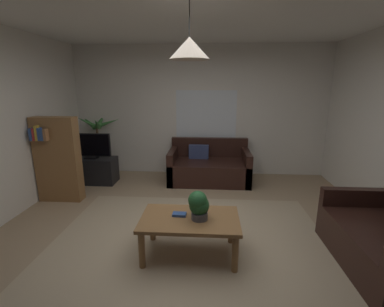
{
  "coord_description": "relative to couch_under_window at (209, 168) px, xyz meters",
  "views": [
    {
      "loc": [
        0.22,
        -2.97,
        1.89
      ],
      "look_at": [
        0.0,
        0.3,
        1.05
      ],
      "focal_mm": 25.2,
      "sensor_mm": 36.0,
      "label": 1
    }
  ],
  "objects": [
    {
      "name": "coffee_table",
      "position": [
        -0.2,
        -2.47,
        0.11
      ],
      "size": [
        1.09,
        0.66,
        0.46
      ],
      "color": "olive",
      "rests_on": "ground"
    },
    {
      "name": "floor",
      "position": [
        -0.21,
        -2.2,
        -0.28
      ],
      "size": [
        5.25,
        5.42,
        0.02
      ],
      "primitive_type": "cube",
      "color": "#9E8466",
      "rests_on": "ground"
    },
    {
      "name": "book_on_table_0",
      "position": [
        -0.32,
        -2.42,
        0.2
      ],
      "size": [
        0.16,
        0.1,
        0.03
      ],
      "primitive_type": "cube",
      "rotation": [
        0.0,
        0.0,
        -0.05
      ],
      "color": "#2D4C8C",
      "rests_on": "coffee_table"
    },
    {
      "name": "couch_under_window",
      "position": [
        0.0,
        0.0,
        0.0
      ],
      "size": [
        1.58,
        0.89,
        0.82
      ],
      "color": "black",
      "rests_on": "ground"
    },
    {
      "name": "tv",
      "position": [
        -2.29,
        -0.27,
        0.48
      ],
      "size": [
        0.79,
        0.16,
        0.49
      ],
      "color": "black",
      "rests_on": "tv_stand"
    },
    {
      "name": "ceiling",
      "position": [
        -0.21,
        -2.2,
        2.42
      ],
      "size": [
        5.25,
        5.42,
        0.02
      ],
      "primitive_type": "cube",
      "color": "white"
    },
    {
      "name": "tv_stand",
      "position": [
        -2.29,
        -0.24,
        -0.02
      ],
      "size": [
        0.9,
        0.44,
        0.5
      ],
      "primitive_type": "cube",
      "color": "black",
      "rests_on": "ground"
    },
    {
      "name": "wall_back",
      "position": [
        -0.21,
        0.54,
        1.07
      ],
      "size": [
        5.37,
        0.06,
        2.69
      ],
      "primitive_type": "cube",
      "color": "silver",
      "rests_on": "ground"
    },
    {
      "name": "remote_on_table_0",
      "position": [
        -0.09,
        -2.36,
        0.2
      ],
      "size": [
        0.17,
        0.1,
        0.02
      ],
      "primitive_type": "cube",
      "rotation": [
        0.0,
        0.0,
        1.87
      ],
      "color": "black",
      "rests_on": "coffee_table"
    },
    {
      "name": "window_pane",
      "position": [
        -0.08,
        0.5,
        0.97
      ],
      "size": [
        1.26,
        0.01,
        1.08
      ],
      "primitive_type": "cube",
      "color": "white"
    },
    {
      "name": "pendant_lamp",
      "position": [
        -0.2,
        -2.47,
        1.95
      ],
      "size": [
        0.39,
        0.39,
        0.56
      ],
      "color": "black"
    },
    {
      "name": "bookshelf_corner",
      "position": [
        -2.47,
        -1.1,
        0.44
      ],
      "size": [
        0.7,
        0.31,
        1.4
      ],
      "color": "olive",
      "rests_on": "ground"
    },
    {
      "name": "potted_palm_corner",
      "position": [
        -2.37,
        0.31,
        0.32
      ],
      "size": [
        0.97,
        0.95,
        1.37
      ],
      "color": "brown",
      "rests_on": "ground"
    },
    {
      "name": "rug",
      "position": [
        -0.21,
        -2.4,
        -0.27
      ],
      "size": [
        3.41,
        2.98,
        0.01
      ],
      "primitive_type": "cube",
      "color": "tan",
      "rests_on": "ground"
    },
    {
      "name": "potted_plant_on_table",
      "position": [
        -0.1,
        -2.48,
        0.35
      ],
      "size": [
        0.23,
        0.23,
        0.32
      ],
      "color": "#4C4C51",
      "rests_on": "coffee_table"
    }
  ]
}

